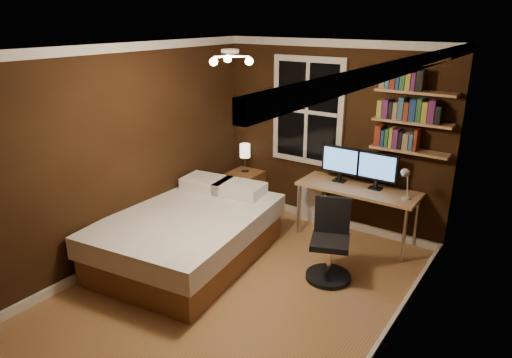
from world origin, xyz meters
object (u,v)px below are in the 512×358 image
Objects in this scene: bed at (190,234)px; radiator at (311,202)px; bedside_lamp at (245,158)px; monitor_right at (377,171)px; nightstand at (245,190)px; desk_lamp at (406,183)px; office_chair at (330,250)px; monitor_left at (340,164)px; desk at (358,192)px.

radiator is at bearing 61.22° from bed.
bedside_lamp is 0.84× the size of monitor_right.
bed is at bearing -134.85° from monitor_right.
desk_lamp is at bearing -5.11° from nightstand.
bedside_lamp reaches higher than office_chair.
office_chair reaches higher than radiator.
nightstand is 0.62× the size of office_chair.
monitor_right is 0.46m from desk_lamp.
monitor_left is at bearing 180.00° from monitor_right.
radiator is (1.05, 0.14, 0.00)m from nightstand.
nightstand is at bearing 94.79° from bed.
office_chair is at bearing 11.81° from bed.
nightstand is 1.10× the size of monitor_right.
nightstand is 1.28× the size of desk_lamp.
office_chair is at bearing -93.74° from monitor_right.
office_chair is (1.93, -1.09, -0.44)m from bedside_lamp.
monitor_right is 0.56× the size of office_chair.
monitor_left is (1.51, 0.02, 0.68)m from nightstand.
desk is 0.36m from monitor_right.
nightstand is 0.50m from bedside_lamp.
bedside_lamp is at bearing 175.95° from desk_lamp.
radiator is at bearing 165.20° from desk.
desk is at bearing 169.36° from desk_lamp.
nightstand is at bearing -179.22° from monitor_left.
monitor_left is (0.46, -0.12, 0.67)m from radiator.
bed is 1.67m from office_chair.
radiator is 0.87m from desk.
bedside_lamp is 0.84× the size of monitor_left.
bedside_lamp is 0.48× the size of office_chair.
bed is at bearing -124.92° from monitor_left.
desk is 2.96× the size of monitor_right.
bed is 2.12m from monitor_left.
desk is 1.67× the size of office_chair.
monitor_left is (1.51, 0.02, 0.18)m from bedside_lamp.
nightstand is 1.06m from radiator.
nightstand is 1.30× the size of bedside_lamp.
desk is 2.96× the size of monitor_left.
desk_lamp reaches higher than nightstand.
radiator reaches higher than nightstand.
bed is at bearing -111.39° from radiator.
desk is at bearing -14.51° from monitor_left.
desk is at bearing -158.82° from monitor_right.
desk is at bearing 75.41° from office_chair.
radiator is (0.70, 1.78, -0.03)m from bed.
bedside_lamp is 0.76× the size of radiator.
monitor_right is (2.00, 0.02, 0.68)m from nightstand.
monitor_right is at bearing 21.18° from desk.
bed is 5.35× the size of desk_lamp.
monitor_right reaches higher than desk_lamp.
monitor_left reaches higher than desk.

